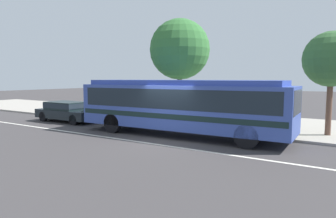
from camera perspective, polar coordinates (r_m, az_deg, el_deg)
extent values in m
plane|color=#3A3738|center=(13.70, -0.55, -6.06)|extent=(120.00, 120.00, 0.00)
cube|color=#9E978D|center=(19.67, 10.41, -2.32)|extent=(60.00, 8.00, 0.12)
cube|color=silver|center=(13.05, -2.49, -6.66)|extent=(56.00, 0.16, 0.01)
cube|color=#354C9F|center=(14.75, 2.39, 0.53)|extent=(10.71, 2.86, 2.07)
cube|color=#3147A3|center=(14.69, 2.41, 5.03)|extent=(9.85, 2.53, 0.24)
cube|color=#19232D|center=(14.72, 2.39, 2.14)|extent=(10.07, 2.86, 0.91)
cube|color=black|center=(14.79, 2.38, -0.91)|extent=(10.50, 2.88, 0.24)
cube|color=#19232D|center=(13.08, 23.16, 1.20)|extent=(0.20, 2.20, 0.99)
cylinder|color=black|center=(14.62, 17.08, -3.57)|extent=(1.01, 0.31, 1.00)
cylinder|color=black|center=(12.51, 14.69, -5.07)|extent=(1.01, 0.31, 1.00)
cylinder|color=black|center=(17.60, -5.70, -1.77)|extent=(1.01, 0.31, 1.00)
cylinder|color=black|center=(15.89, -10.44, -2.66)|extent=(1.01, 0.31, 1.00)
cube|color=black|center=(20.68, -18.33, -0.86)|extent=(4.49, 1.89, 0.55)
cube|color=black|center=(20.80, -18.77, 0.62)|extent=(2.52, 1.65, 0.50)
cube|color=#19232D|center=(20.80, -18.78, 0.69)|extent=(2.57, 1.67, 0.32)
cylinder|color=black|center=(20.14, -13.85, -1.46)|extent=(0.64, 0.23, 0.64)
cylinder|color=black|center=(19.06, -17.37, -1.97)|extent=(0.64, 0.23, 0.64)
cylinder|color=black|center=(22.35, -19.12, -0.90)|extent=(0.64, 0.23, 0.64)
cylinder|color=black|center=(21.38, -22.53, -1.32)|extent=(0.64, 0.23, 0.64)
cylinder|color=#67614C|center=(15.14, 22.82, -3.28)|extent=(0.14, 0.14, 0.85)
cylinder|color=#67614C|center=(15.00, 23.06, -3.38)|extent=(0.14, 0.14, 0.85)
cylinder|color=gold|center=(14.98, 23.05, -0.57)|extent=(0.47, 0.47, 0.61)
sphere|color=tan|center=(14.94, 23.11, 1.01)|extent=(0.21, 0.21, 0.21)
cylinder|color=gray|center=(14.99, 18.37, -0.49)|extent=(0.08, 0.08, 2.26)
cube|color=yellow|center=(14.92, 18.49, 3.06)|extent=(0.09, 0.44, 0.56)
cylinder|color=brown|center=(18.70, 2.20, 2.42)|extent=(0.29, 0.29, 3.17)
sphere|color=#326B33|center=(18.75, 2.23, 11.23)|extent=(3.68, 3.68, 3.68)
cylinder|color=brown|center=(16.19, 28.20, 0.33)|extent=(0.26, 0.26, 2.69)
sphere|color=#346132|center=(16.16, 28.59, 8.32)|extent=(2.60, 2.60, 2.60)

